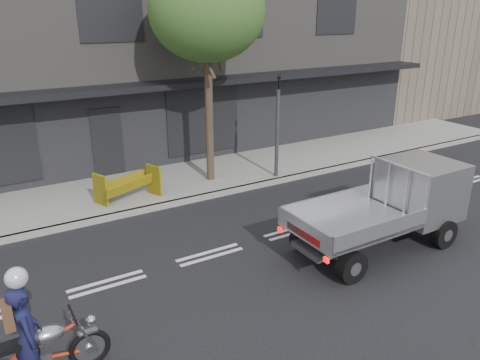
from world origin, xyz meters
name	(u,v)px	position (x,y,z in m)	size (l,w,h in m)	color
ground	(210,255)	(0.00, 0.00, 0.00)	(80.00, 80.00, 0.00)	black
sidewalk	(141,189)	(0.00, 4.70, 0.07)	(32.00, 3.20, 0.15)	gray
kerb	(160,206)	(0.00, 3.10, 0.07)	(32.00, 0.20, 0.15)	gray
building_main	(78,45)	(0.00, 11.30, 4.00)	(26.00, 10.00, 8.00)	slate
building_neighbour	(420,15)	(20.00, 11.30, 5.00)	(14.00, 10.00, 10.00)	brown
street_tree	(207,12)	(2.20, 4.20, 5.28)	(3.40, 3.40, 6.74)	#382B21
traffic_light_pole	(277,132)	(4.20, 3.35, 1.65)	(0.12, 0.12, 3.50)	#2D2D30
motorcycle	(42,352)	(-3.95, -2.20, 0.54)	(2.04, 0.59, 1.05)	black
rider	(28,338)	(-4.10, -2.20, 0.87)	(0.64, 0.42, 1.74)	#15163B
flatbed_ute	(408,195)	(4.52, -1.72, 1.16)	(4.39, 1.84, 2.03)	black
construction_barrier	(131,187)	(-0.65, 3.61, 0.63)	(1.70, 0.68, 0.95)	yellow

